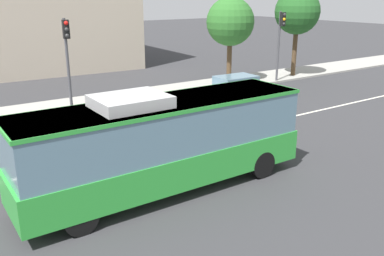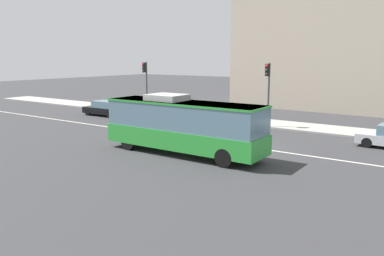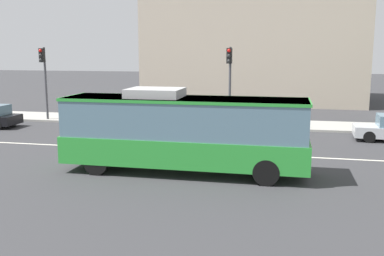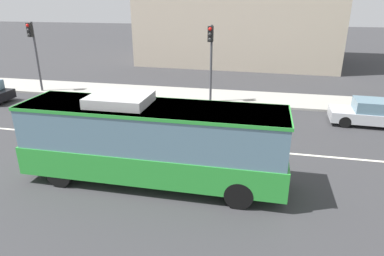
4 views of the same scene
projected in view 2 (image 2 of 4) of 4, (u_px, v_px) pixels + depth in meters
The scene contains 8 objects.
ground_plane at pixel (240, 146), 24.87m from camera, with size 160.00×160.00×0.00m, color #333335.
sidewalk_kerb at pixel (290, 126), 31.93m from camera, with size 80.00×3.70×0.14m, color #9E9B93.
lane_centre_line at pixel (240, 146), 24.86m from camera, with size 76.00×0.16×0.01m, color silver.
transit_bus at pixel (183, 124), 22.55m from camera, with size 10.01×2.53×3.46m.
sedan_black at pixel (105, 108), 37.76m from camera, with size 4.52×1.86×1.46m.
traffic_light_mid_block at pixel (145, 79), 38.21m from camera, with size 0.34×0.62×5.20m.
traffic_light_far_corner at pixel (268, 84), 30.69m from camera, with size 0.34×0.62×5.20m.
office_block_background at pixel (336, 47), 44.15m from camera, with size 21.02×13.33×13.60m.
Camera 2 is at (11.28, -21.70, 5.60)m, focal length 36.22 mm.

